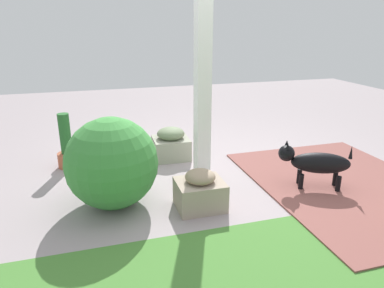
% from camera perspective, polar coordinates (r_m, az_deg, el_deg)
% --- Properties ---
extents(ground_plane, '(12.00, 12.00, 0.00)m').
position_cam_1_polar(ground_plane, '(4.06, 5.12, -5.15)').
color(ground_plane, gray).
extents(brick_path, '(1.80, 2.40, 0.02)m').
position_cam_1_polar(brick_path, '(4.15, 23.64, -6.06)').
color(brick_path, brown).
rests_on(brick_path, ground).
extents(porch_pillar, '(0.16, 0.16, 2.01)m').
position_cam_1_polar(porch_pillar, '(3.82, 1.72, 9.21)').
color(porch_pillar, white).
rests_on(porch_pillar, ground).
extents(stone_planter_nearest, '(0.46, 0.43, 0.40)m').
position_cam_1_polar(stone_planter_nearest, '(4.52, -3.41, -0.01)').
color(stone_planter_nearest, gray).
rests_on(stone_planter_nearest, ground).
extents(stone_planter_mid, '(0.44, 0.37, 0.38)m').
position_cam_1_polar(stone_planter_mid, '(3.32, 1.30, -7.62)').
color(stone_planter_mid, tan).
rests_on(stone_planter_mid, ground).
extents(round_shrub, '(0.86, 0.86, 0.86)m').
position_cam_1_polar(round_shrub, '(3.34, -12.81, -3.02)').
color(round_shrub, '#3C8B3C').
rests_on(round_shrub, ground).
extents(terracotta_pot_tall, '(0.24, 0.24, 0.66)m').
position_cam_1_polar(terracotta_pot_tall, '(4.47, -19.55, -0.63)').
color(terracotta_pot_tall, '#AC583B').
rests_on(terracotta_pot_tall, ground).
extents(dog, '(0.71, 0.45, 0.50)m').
position_cam_1_polar(dog, '(3.86, 19.25, -2.80)').
color(dog, black).
rests_on(dog, ground).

